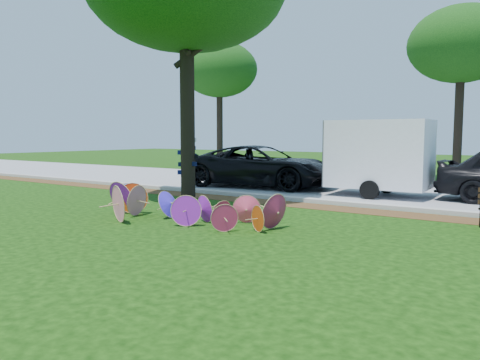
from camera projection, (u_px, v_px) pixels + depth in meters
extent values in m
plane|color=black|center=(169.00, 227.00, 10.12)|extent=(90.00, 90.00, 0.00)
cube|color=#472D16|center=(274.00, 203.00, 13.82)|extent=(90.00, 1.00, 0.01)
cube|color=#B7B5AD|center=(285.00, 198.00, 14.39)|extent=(90.00, 0.30, 0.12)
cube|color=gray|center=(338.00, 188.00, 17.80)|extent=(90.00, 8.00, 0.01)
cylinder|color=black|center=(187.00, 110.00, 14.11)|extent=(0.44, 0.44, 5.48)
cone|color=purple|center=(123.00, 196.00, 11.91)|extent=(0.89, 0.42, 0.87)
cone|color=purple|center=(186.00, 210.00, 10.25)|extent=(0.68, 0.52, 0.70)
cone|color=#BB400C|center=(259.00, 218.00, 9.62)|extent=(0.53, 0.35, 0.56)
cone|color=purple|center=(203.00, 209.00, 10.61)|extent=(0.66, 0.39, 0.65)
cone|color=#BC284F|center=(220.00, 212.00, 10.39)|extent=(0.33, 0.60, 0.57)
cone|color=#FF4A70|center=(247.00, 209.00, 10.51)|extent=(0.65, 0.46, 0.66)
cone|color=pink|center=(121.00, 204.00, 10.66)|extent=(0.87, 0.52, 0.87)
cone|color=#BC284F|center=(224.00, 218.00, 9.62)|extent=(0.48, 0.51, 0.59)
cone|color=#412BEC|center=(170.00, 203.00, 11.27)|extent=(0.50, 0.76, 0.68)
cone|color=pink|center=(135.00, 200.00, 11.56)|extent=(0.33, 0.79, 0.78)
cone|color=#BC284F|center=(276.00, 211.00, 9.84)|extent=(0.40, 0.82, 0.79)
cone|color=#BB400C|center=(133.00, 198.00, 11.94)|extent=(0.70, 0.63, 0.79)
cone|color=#5565DE|center=(127.00, 194.00, 13.22)|extent=(0.59, 0.44, 0.64)
imported|color=black|center=(261.00, 166.00, 18.02)|extent=(5.99, 3.26, 1.59)
cube|color=white|center=(380.00, 154.00, 15.22)|extent=(3.16, 2.05, 2.77)
cylinder|color=black|center=(220.00, 127.00, 27.39)|extent=(0.36, 0.36, 5.00)
ellipsoid|color=black|center=(219.00, 70.00, 27.08)|extent=(4.40, 4.40, 3.20)
cylinder|color=black|center=(458.00, 123.00, 19.90)|extent=(0.36, 0.36, 5.00)
ellipsoid|color=black|center=(462.00, 44.00, 19.59)|extent=(4.40, 4.40, 3.20)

